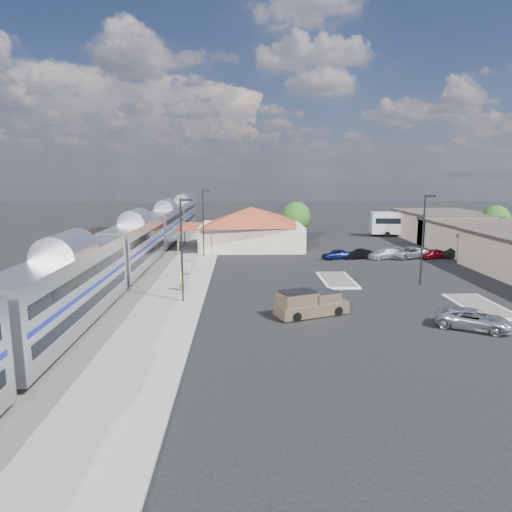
{
  "coord_description": "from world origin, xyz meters",
  "views": [
    {
      "loc": [
        -5.89,
        -44.16,
        10.93
      ],
      "look_at": [
        -4.48,
        1.24,
        2.8
      ],
      "focal_mm": 32.0,
      "sensor_mm": 36.0,
      "label": 1
    }
  ],
  "objects_px": {
    "station_depot": "(251,227)",
    "suv": "(474,319)",
    "coach_bus": "(409,223)",
    "pickup_truck": "(312,304)"
  },
  "relations": [
    {
      "from": "pickup_truck",
      "to": "coach_bus",
      "type": "height_order",
      "value": "coach_bus"
    },
    {
      "from": "station_depot",
      "to": "suv",
      "type": "height_order",
      "value": "station_depot"
    },
    {
      "from": "station_depot",
      "to": "suv",
      "type": "relative_size",
      "value": 3.55
    },
    {
      "from": "suv",
      "to": "coach_bus",
      "type": "bearing_deg",
      "value": 14.57
    },
    {
      "from": "station_depot",
      "to": "coach_bus",
      "type": "distance_m",
      "value": 30.99
    },
    {
      "from": "suv",
      "to": "station_depot",
      "type": "bearing_deg",
      "value": 51.86
    },
    {
      "from": "station_depot",
      "to": "suv",
      "type": "distance_m",
      "value": 40.41
    },
    {
      "from": "station_depot",
      "to": "pickup_truck",
      "type": "xyz_separation_m",
      "value": [
        4.11,
        -33.77,
        -2.19
      ]
    },
    {
      "from": "station_depot",
      "to": "coach_bus",
      "type": "bearing_deg",
      "value": 22.79
    },
    {
      "from": "suv",
      "to": "coach_bus",
      "type": "height_order",
      "value": "coach_bus"
    }
  ]
}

